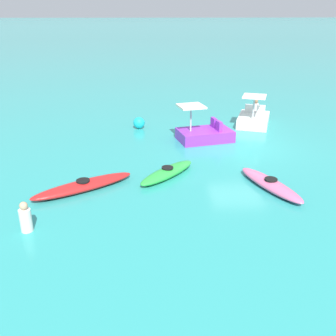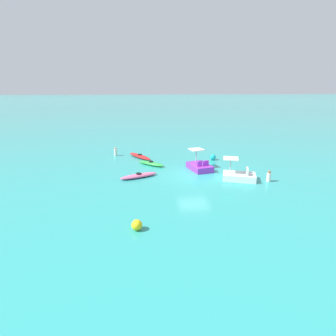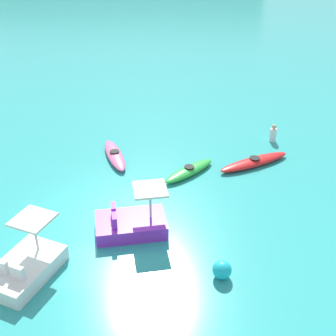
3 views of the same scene
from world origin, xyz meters
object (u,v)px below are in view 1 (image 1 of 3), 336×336
Objects in this scene: person_near_shore at (26,218)px; buoy_cyan at (139,123)px; kayak_green at (167,172)px; pedal_boat_white at (254,119)px; person_by_kayaks at (256,108)px; pedal_boat_purple at (204,133)px; kayak_pink at (270,184)px; kayak_red at (83,186)px.

buoy_cyan is at bearing -106.56° from person_near_shore.
kayak_green is 8.00m from pedal_boat_white.
pedal_boat_white is 3.14× the size of person_by_kayaks.
kayak_green is 0.93× the size of pedal_boat_purple.
kayak_green is 10.06m from person_by_kayaks.
kayak_green is 3.60m from kayak_pink.
buoy_cyan is 9.93m from person_near_shore.
buoy_cyan is at bearing -57.90° from kayak_pink.
pedal_boat_purple is 0.97× the size of pedal_boat_white.
kayak_pink is 5.41m from pedal_boat_purple.
person_by_kayaks is at bearing -128.65° from pedal_boat_purple.
buoy_cyan is (3.04, -2.05, -0.04)m from pedal_boat_purple.
kayak_green is at bearing 57.28° from person_by_kayaks.
pedal_boat_white is at bearing 72.34° from person_by_kayaks.
pedal_boat_purple is 4.61× the size of buoy_cyan.
kayak_green is 3.00m from kayak_red.
buoy_cyan is at bearing 3.17° from pedal_boat_white.
pedal_boat_white reaches higher than buoy_cyan.
kayak_green is at bearing 64.87° from pedal_boat_purple.
pedal_boat_white reaches higher than kayak_red.
person_near_shore is at bearing 48.34° from pedal_boat_white.
person_near_shore is (1.14, 2.47, 0.22)m from kayak_red.
person_near_shore is (2.83, 9.52, 0.10)m from buoy_cyan.
pedal_boat_white is (-1.38, -7.58, 0.17)m from kayak_pink.
person_by_kayaks is (-5.44, -8.47, 0.22)m from kayak_green.
kayak_pink is at bearing 78.05° from person_by_kayaks.
person_near_shore reaches higher than kayak_red.
kayak_red is 10.61m from pedal_boat_white.
kayak_green is 2.85× the size of person_by_kayaks.
kayak_red is at bearing -1.82° from kayak_pink.
kayak_red is 6.88m from pedal_boat_purple.
person_by_kayaks reaches higher than kayak_green.
kayak_red is 7.25m from buoy_cyan.
kayak_pink is (-6.24, 0.20, 0.00)m from kayak_red.
kayak_pink is at bearing 160.99° from kayak_green.
kayak_pink is (-3.40, 1.17, -0.00)m from kayak_green.
pedal_boat_white is at bearing -176.83° from buoy_cyan.
kayak_green is 4.45m from pedal_boat_purple.
person_by_kayaks is (-0.66, -2.06, 0.05)m from pedal_boat_white.
pedal_boat_purple is at bearing -133.42° from kayak_red.
person_near_shore is (5.87, 7.47, 0.05)m from pedal_boat_purple.
kayak_pink is 1.11× the size of pedal_boat_white.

